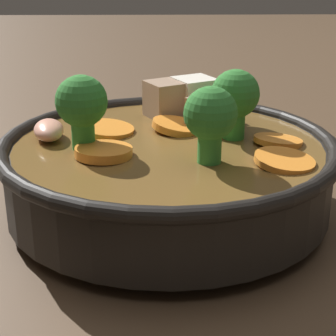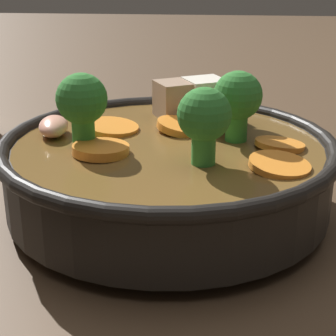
% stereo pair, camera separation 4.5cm
% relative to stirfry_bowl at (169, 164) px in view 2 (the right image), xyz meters
% --- Properties ---
extents(ground_plane, '(3.00, 3.00, 0.00)m').
position_rel_stirfry_bowl_xyz_m(ground_plane, '(-0.00, 0.00, -0.04)').
color(ground_plane, '#4C3826').
extents(stirfry_bowl, '(0.27, 0.27, 0.12)m').
position_rel_stirfry_bowl_xyz_m(stirfry_bowl, '(0.00, 0.00, 0.00)').
color(stirfry_bowl, black).
rests_on(stirfry_bowl, ground_plane).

